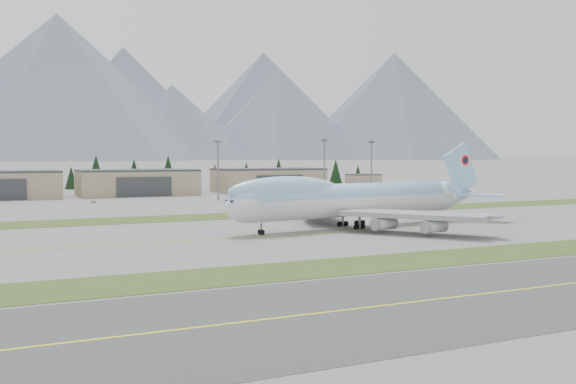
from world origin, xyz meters
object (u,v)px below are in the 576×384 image
hangar_right (268,180)px  boeing_747_freighter (354,199)px  service_vehicle_b (249,197)px  service_vehicle_c (295,194)px  service_vehicle_a (93,203)px  hangar_center (137,182)px

hangar_right → boeing_747_freighter: bearing=-105.6°
boeing_747_freighter → service_vehicle_b: bearing=72.9°
service_vehicle_b → service_vehicle_c: 29.56m
boeing_747_freighter → service_vehicle_b: 110.55m
service_vehicle_c → service_vehicle_a: bearing=-176.0°
hangar_right → service_vehicle_a: bearing=-156.2°
hangar_center → hangar_right: size_ratio=1.00×
service_vehicle_a → service_vehicle_b: bearing=-1.1°
boeing_747_freighter → hangar_right: (40.12, 143.55, -1.23)m
boeing_747_freighter → service_vehicle_a: boeing_747_freighter is taller
hangar_center → service_vehicle_c: size_ratio=11.04×
boeing_747_freighter → service_vehicle_b: size_ratio=20.75×
service_vehicle_a → hangar_center: bearing=54.3°
hangar_center → hangar_right: (60.00, 0.00, 0.00)m
service_vehicle_c → hangar_right: bearing=93.2°
hangar_center → boeing_747_freighter: bearing=-82.1°
hangar_center → service_vehicle_b: size_ratio=13.02×
hangar_right → service_vehicle_c: 22.51m
hangar_right → hangar_center: bearing=180.0°
hangar_center → service_vehicle_a: (-23.36, -36.79, -5.39)m
service_vehicle_b → service_vehicle_c: (26.57, 12.94, 0.00)m
boeing_747_freighter → hangar_right: boeing_747_freighter is taller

